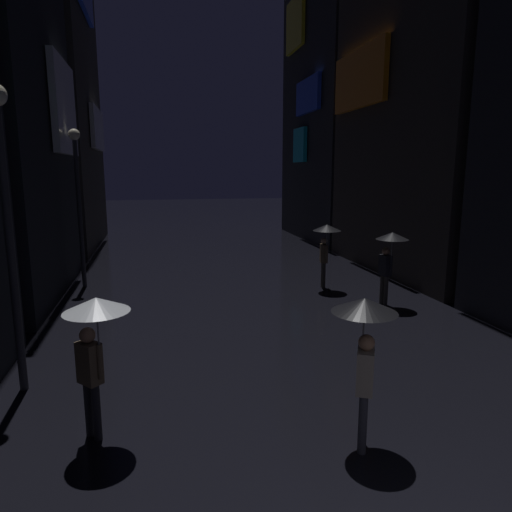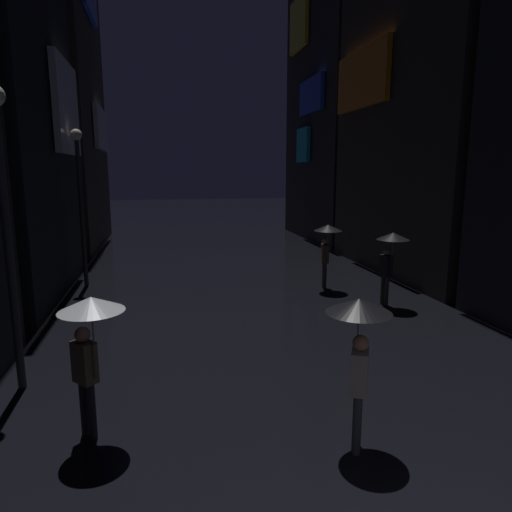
{
  "view_description": "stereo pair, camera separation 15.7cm",
  "coord_description": "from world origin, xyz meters",
  "px_view_note": "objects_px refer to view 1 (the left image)",
  "views": [
    {
      "loc": [
        -2.62,
        -2.3,
        3.81
      ],
      "look_at": [
        0.0,
        9.48,
        1.54
      ],
      "focal_mm": 32.0,
      "sensor_mm": 36.0,
      "label": 1
    },
    {
      "loc": [
        -2.46,
        -2.33,
        3.81
      ],
      "look_at": [
        0.0,
        9.48,
        1.54
      ],
      "focal_mm": 32.0,
      "sensor_mm": 36.0,
      "label": 2
    }
  ],
  "objects_px": {
    "pedestrian_midstreet_left_black": "(390,248)",
    "streetlamp_left_far": "(78,189)",
    "pedestrian_near_crossing_clear": "(94,329)",
    "pedestrian_midstreet_centre_black": "(326,238)",
    "streetlamp_left_near": "(6,205)",
    "pedestrian_foreground_left_black": "(365,331)"
  },
  "relations": [
    {
      "from": "pedestrian_midstreet_left_black",
      "to": "streetlamp_left_far",
      "type": "relative_size",
      "value": 0.42
    },
    {
      "from": "pedestrian_near_crossing_clear",
      "to": "pedestrian_midstreet_left_black",
      "type": "distance_m",
      "value": 8.96
    },
    {
      "from": "pedestrian_midstreet_centre_black",
      "to": "streetlamp_left_near",
      "type": "relative_size",
      "value": 0.41
    },
    {
      "from": "streetlamp_left_near",
      "to": "pedestrian_near_crossing_clear",
      "type": "bearing_deg",
      "value": -51.64
    },
    {
      "from": "pedestrian_near_crossing_clear",
      "to": "pedestrian_midstreet_left_black",
      "type": "relative_size",
      "value": 1.0
    },
    {
      "from": "pedestrian_midstreet_centre_black",
      "to": "streetlamp_left_near",
      "type": "distance_m",
      "value": 9.59
    },
    {
      "from": "streetlamp_left_far",
      "to": "streetlamp_left_near",
      "type": "bearing_deg",
      "value": -90.0
    },
    {
      "from": "streetlamp_left_near",
      "to": "streetlamp_left_far",
      "type": "bearing_deg",
      "value": 90.0
    },
    {
      "from": "pedestrian_foreground_left_black",
      "to": "streetlamp_left_far",
      "type": "relative_size",
      "value": 0.42
    },
    {
      "from": "pedestrian_midstreet_left_black",
      "to": "streetlamp_left_near",
      "type": "distance_m",
      "value": 9.53
    },
    {
      "from": "pedestrian_foreground_left_black",
      "to": "streetlamp_left_far",
      "type": "xyz_separation_m",
      "value": [
        -5.09,
        10.26,
        1.56
      ]
    },
    {
      "from": "pedestrian_foreground_left_black",
      "to": "pedestrian_near_crossing_clear",
      "type": "height_order",
      "value": "same"
    },
    {
      "from": "pedestrian_foreground_left_black",
      "to": "pedestrian_midstreet_left_black",
      "type": "height_order",
      "value": "same"
    },
    {
      "from": "pedestrian_midstreet_left_black",
      "to": "streetlamp_left_near",
      "type": "height_order",
      "value": "streetlamp_left_near"
    },
    {
      "from": "pedestrian_midstreet_left_black",
      "to": "pedestrian_foreground_left_black",
      "type": "bearing_deg",
      "value": -121.28
    },
    {
      "from": "pedestrian_foreground_left_black",
      "to": "streetlamp_left_near",
      "type": "height_order",
      "value": "streetlamp_left_near"
    },
    {
      "from": "pedestrian_near_crossing_clear",
      "to": "streetlamp_left_near",
      "type": "xyz_separation_m",
      "value": [
        -1.51,
        1.9,
        1.59
      ]
    },
    {
      "from": "pedestrian_near_crossing_clear",
      "to": "streetlamp_left_near",
      "type": "distance_m",
      "value": 2.9
    },
    {
      "from": "pedestrian_foreground_left_black",
      "to": "pedestrian_near_crossing_clear",
      "type": "distance_m",
      "value": 3.7
    },
    {
      "from": "streetlamp_left_near",
      "to": "streetlamp_left_far",
      "type": "relative_size",
      "value": 1.01
    },
    {
      "from": "pedestrian_midstreet_centre_black",
      "to": "pedestrian_midstreet_left_black",
      "type": "relative_size",
      "value": 1.0
    },
    {
      "from": "streetlamp_left_far",
      "to": "pedestrian_midstreet_centre_black",
      "type": "bearing_deg",
      "value": -14.5
    }
  ]
}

